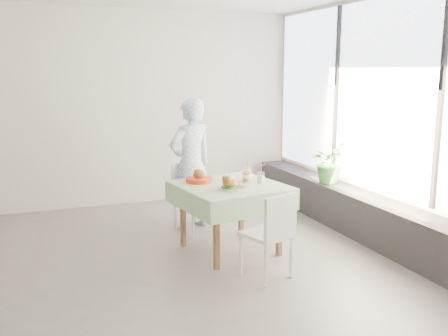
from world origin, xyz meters
name	(u,v)px	position (x,y,z in m)	size (l,w,h in m)	color
floor	(127,269)	(0.00, 0.00, 0.00)	(6.00, 6.00, 0.00)	#595754
wall_back	(91,109)	(0.00, 2.50, 1.40)	(6.00, 0.02, 2.80)	silver
wall_front	(211,184)	(0.00, -2.50, 1.40)	(6.00, 0.02, 2.80)	silver
wall_right	(383,118)	(3.00, 0.00, 1.40)	(0.02, 5.00, 2.80)	silver
window_pane	(382,96)	(2.97, 0.00, 1.65)	(0.01, 4.80, 2.18)	#D1E0F9
window_ledge	(363,215)	(2.80, 0.00, 0.25)	(0.40, 4.80, 0.50)	black
cafe_table	(230,210)	(1.14, 0.10, 0.46)	(1.19, 1.19, 0.74)	brown
chair_far	(193,209)	(1.00, 0.96, 0.25)	(0.51, 0.51, 0.82)	white
chair_near	(267,251)	(1.21, -0.68, 0.26)	(0.50, 0.50, 0.83)	white
diner	(191,164)	(1.00, 1.05, 0.81)	(0.59, 0.39, 1.62)	#8ABEDD
main_dish	(231,184)	(1.07, -0.10, 0.79)	(0.31, 0.31, 0.16)	white
juice_cup_orange	(247,175)	(1.37, 0.18, 0.81)	(0.10, 0.10, 0.29)	white
juice_cup_lemonade	(261,178)	(1.47, 0.04, 0.80)	(0.08, 0.08, 0.24)	white
second_dish	(199,178)	(0.87, 0.33, 0.78)	(0.30, 0.30, 0.14)	red
potted_plant	(328,162)	(2.76, 0.73, 0.77)	(0.48, 0.42, 0.54)	#2F7F2A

